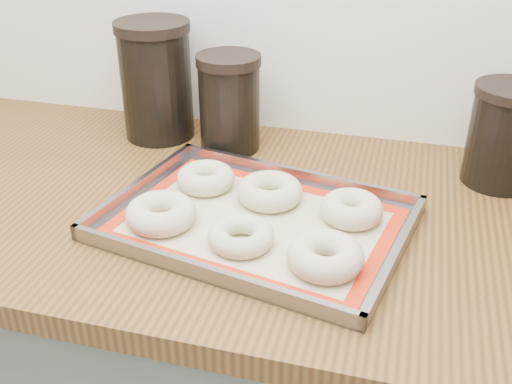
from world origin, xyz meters
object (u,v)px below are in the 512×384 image
(canister_mid, at_px, (229,103))
(canister_left, at_px, (156,80))
(bagel_front_left, at_px, (161,213))
(bagel_front_right, at_px, (325,256))
(bagel_back_left, at_px, (206,178))
(bagel_back_right, at_px, (351,209))
(canister_right, at_px, (506,135))
(bagel_back_mid, at_px, (270,191))
(baking_tray, at_px, (256,221))
(bagel_front_mid, at_px, (241,236))

(canister_mid, bearing_deg, canister_left, 172.05)
(bagel_front_left, relative_size, bagel_front_right, 1.02)
(bagel_front_right, distance_m, bagel_back_left, 0.30)
(bagel_front_left, height_order, bagel_back_right, same)
(bagel_front_left, height_order, canister_right, canister_right)
(bagel_front_left, xyz_separation_m, bagel_back_mid, (0.15, 0.11, -0.00))
(canister_right, bearing_deg, baking_tray, -146.13)
(bagel_front_right, height_order, bagel_back_right, same)
(baking_tray, relative_size, canister_right, 2.89)
(bagel_back_right, height_order, canister_left, canister_left)
(bagel_front_left, distance_m, bagel_back_right, 0.30)
(canister_right, bearing_deg, canister_left, 177.11)
(bagel_front_mid, distance_m, bagel_back_mid, 0.14)
(bagel_back_right, bearing_deg, baking_tray, -161.26)
(bagel_back_left, bearing_deg, bagel_back_right, -8.81)
(baking_tray, bearing_deg, bagel_front_left, -163.21)
(canister_left, height_order, canister_mid, canister_left)
(bagel_front_left, distance_m, bagel_front_right, 0.27)
(baking_tray, xyz_separation_m, bagel_back_right, (0.14, 0.05, 0.02))
(bagel_back_right, bearing_deg, bagel_back_mid, 170.81)
(bagel_front_left, bearing_deg, bagel_back_left, 78.02)
(bagel_front_right, relative_size, bagel_back_left, 1.09)
(baking_tray, distance_m, bagel_front_mid, 0.07)
(bagel_front_left, xyz_separation_m, bagel_front_right, (0.27, -0.05, 0.00))
(canister_left, bearing_deg, bagel_back_mid, -36.80)
(bagel_back_left, relative_size, canister_mid, 0.53)
(canister_left, distance_m, canister_right, 0.66)
(bagel_front_left, bearing_deg, canister_mid, 86.82)
(bagel_back_right, height_order, canister_mid, canister_mid)
(baking_tray, height_order, bagel_back_right, bagel_back_right)
(bagel_back_mid, bearing_deg, canister_right, 26.07)
(canister_left, bearing_deg, bagel_back_left, -49.39)
(bagel_front_mid, relative_size, canister_left, 0.42)
(canister_left, bearing_deg, bagel_front_left, -66.63)
(bagel_back_mid, height_order, canister_right, canister_right)
(bagel_back_left, bearing_deg, bagel_back_mid, -8.37)
(bagel_front_mid, distance_m, canister_left, 0.46)
(bagel_back_left, bearing_deg, baking_tray, -37.75)
(canister_right, bearing_deg, bagel_front_left, -150.30)
(canister_left, bearing_deg, canister_right, -2.89)
(bagel_back_right, bearing_deg, canister_right, 41.13)
(bagel_front_left, distance_m, bagel_front_mid, 0.14)
(canister_left, xyz_separation_m, canister_right, (0.66, -0.03, -0.03))
(baking_tray, distance_m, bagel_back_mid, 0.07)
(bagel_back_mid, bearing_deg, bagel_back_left, 171.63)
(bagel_front_left, xyz_separation_m, canister_mid, (0.02, 0.31, 0.07))
(bagel_front_mid, bearing_deg, canister_left, 128.33)
(canister_left, xyz_separation_m, canister_mid, (0.16, -0.02, -0.02))
(canister_left, relative_size, canister_mid, 1.25)
(canister_right, bearing_deg, bagel_back_right, -138.87)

